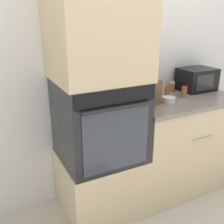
# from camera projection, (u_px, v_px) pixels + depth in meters

# --- Properties ---
(ground_plane) EXTENTS (12.00, 12.00, 0.00)m
(ground_plane) POSITION_uv_depth(u_px,v_px,m) (149.00, 217.00, 2.26)
(ground_plane) COLOR beige
(wall_back) EXTENTS (8.00, 0.05, 2.50)m
(wall_back) POSITION_uv_depth(u_px,v_px,m) (116.00, 61.00, 2.35)
(wall_back) COLOR silver
(wall_back) RESTS_ON ground_plane
(oven_cabinet_base) EXTENTS (0.65, 0.60, 0.54)m
(oven_cabinet_base) POSITION_uv_depth(u_px,v_px,m) (100.00, 183.00, 2.28)
(oven_cabinet_base) COLOR beige
(oven_cabinet_base) RESTS_ON ground_plane
(wall_oven) EXTENTS (0.63, 0.64, 0.65)m
(wall_oven) POSITION_uv_depth(u_px,v_px,m) (99.00, 119.00, 2.07)
(wall_oven) COLOR black
(wall_oven) RESTS_ON oven_cabinet_base
(oven_cabinet_upper) EXTENTS (0.65, 0.60, 0.84)m
(oven_cabinet_upper) POSITION_uv_depth(u_px,v_px,m) (97.00, 20.00, 1.81)
(oven_cabinet_upper) COLOR beige
(oven_cabinet_upper) RESTS_ON wall_oven
(counter_unit) EXTENTS (1.05, 0.63, 0.93)m
(counter_unit) POSITION_uv_depth(u_px,v_px,m) (178.00, 143.00, 2.57)
(counter_unit) COLOR beige
(counter_unit) RESTS_ON ground_plane
(microwave) EXTENTS (0.35, 0.27, 0.22)m
(microwave) POSITION_uv_depth(u_px,v_px,m) (197.00, 79.00, 2.62)
(microwave) COLOR black
(microwave) RESTS_ON counter_unit
(knife_block) EXTENTS (0.12, 0.13, 0.25)m
(knife_block) POSITION_uv_depth(u_px,v_px,m) (152.00, 92.00, 2.22)
(knife_block) COLOR brown
(knife_block) RESTS_ON counter_unit
(bowl) EXTENTS (0.11, 0.11, 0.05)m
(bowl) POSITION_uv_depth(u_px,v_px,m) (169.00, 100.00, 2.26)
(bowl) COLOR silver
(bowl) RESTS_ON counter_unit
(condiment_jar_near) EXTENTS (0.05, 0.05, 0.10)m
(condiment_jar_near) POSITION_uv_depth(u_px,v_px,m) (184.00, 92.00, 2.39)
(condiment_jar_near) COLOR brown
(condiment_jar_near) RESTS_ON counter_unit
(condiment_jar_mid) EXTENTS (0.06, 0.06, 0.10)m
(condiment_jar_mid) POSITION_uv_depth(u_px,v_px,m) (172.00, 86.00, 2.60)
(condiment_jar_mid) COLOR brown
(condiment_jar_mid) RESTS_ON counter_unit
(condiment_jar_far) EXTENTS (0.06, 0.06, 0.06)m
(condiment_jar_far) POSITION_uv_depth(u_px,v_px,m) (154.00, 95.00, 2.38)
(condiment_jar_far) COLOR brown
(condiment_jar_far) RESTS_ON counter_unit
(condiment_jar_back) EXTENTS (0.04, 0.04, 0.10)m
(condiment_jar_back) POSITION_uv_depth(u_px,v_px,m) (167.00, 91.00, 2.44)
(condiment_jar_back) COLOR brown
(condiment_jar_back) RESTS_ON counter_unit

